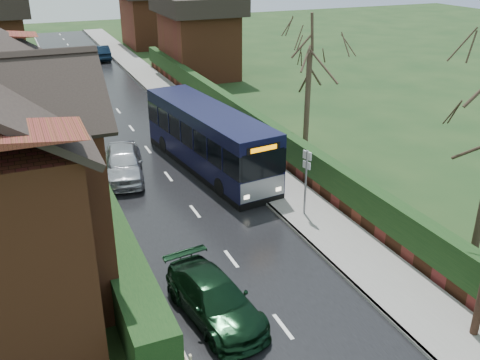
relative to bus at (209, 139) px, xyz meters
name	(u,v)px	position (x,y,z in m)	size (l,w,h in m)	color
ground	(255,290)	(-2.20, -10.28, -1.51)	(140.00, 140.00, 0.00)	#2B411B
road	(168,177)	(-2.20, -0.28, -1.50)	(6.00, 100.00, 0.02)	black
pavement	(249,163)	(2.05, -0.28, -1.44)	(2.50, 100.00, 0.14)	slate
kerb_right	(227,166)	(0.85, -0.28, -1.44)	(0.12, 100.00, 0.14)	gray
kerb_left	(104,186)	(-5.25, -0.28, -1.46)	(0.12, 100.00, 0.10)	gray
front_hedge	(103,223)	(-6.10, -5.28, -0.71)	(1.20, 16.00, 1.60)	black
picket_fence	(124,228)	(-5.35, -5.28, -1.06)	(0.10, 16.00, 0.90)	tan
right_wall_hedge	(277,141)	(3.60, -0.28, -0.49)	(0.60, 50.00, 1.80)	brown
bus	(209,139)	(0.00, 0.00, 0.00)	(3.51, 10.24, 3.05)	black
car_silver	(123,163)	(-4.18, 0.43, -0.74)	(1.81, 4.51, 1.54)	#B8B8BD
car_green	(215,299)	(-3.85, -11.02, -0.89)	(1.75, 4.29, 1.25)	black
car_distant	(101,53)	(-0.20, 29.75, -0.82)	(1.45, 4.17, 1.37)	black
bus_stop_sign	(306,174)	(1.80, -6.42, 0.40)	(0.17, 0.44, 2.90)	slate
tree_right_far	(310,45)	(5.56, 0.16, 4.18)	(3.94, 3.94, 7.61)	#3D2F24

